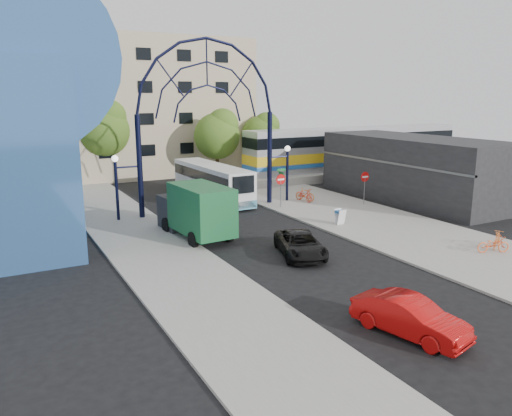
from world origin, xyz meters
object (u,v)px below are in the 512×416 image
stop_sign (281,183)px  bike_far_b (497,240)px  gateway_arch (207,90)px  bike_near_a (304,195)px  red_sedan (410,317)px  tree_north_b (104,127)px  bike_near_b (305,194)px  street_name_sign (281,179)px  do_not_enter_sign (365,180)px  city_bus (212,182)px  tree_north_a (218,133)px  black_suv (300,244)px  green_truck (195,210)px  sandwich_board (340,215)px  train_car (356,148)px  bike_far_a (493,244)px  tree_north_c (262,133)px

stop_sign → bike_far_b: size_ratio=1.61×
gateway_arch → bike_near_a: 11.02m
red_sedan → bike_near_a: 22.18m
tree_north_b → bike_near_b: tree_north_b is taller
street_name_sign → do_not_enter_sign: bearing=-24.2°
stop_sign → city_bus: (-3.10, 5.44, -0.51)m
tree_north_a → bike_near_a: size_ratio=3.65×
black_suv → red_sedan: (-1.55, -9.22, 0.06)m
tree_north_b → green_truck: tree_north_b is taller
bike_near_b → sandwich_board: bearing=-133.5°
do_not_enter_sign → street_name_sign: (-5.80, 2.60, 0.15)m
sandwich_board → tree_north_a: tree_north_a is taller
bike_near_a → bike_far_b: (2.32, -15.23, -0.04)m
stop_sign → street_name_sign: 0.74m
stop_sign → green_truck: (-8.26, -3.91, -0.39)m
bike_near_a → street_name_sign: bearing=-174.5°
city_bus → sandwich_board: bearing=-73.3°
train_car → bike_far_a: size_ratio=14.52×
bike_near_a → tree_north_b: bearing=118.3°
tree_north_a → do_not_enter_sign: bearing=-73.0°
gateway_arch → bike_near_b: (7.76, -0.82, -7.94)m
tree_north_a → green_truck: tree_north_a is taller
stop_sign → red_sedan: bearing=-108.4°
city_bus → bike_far_b: size_ratio=6.69×
train_car → bike_far_a: train_car is taller
red_sedan → tree_north_c: bearing=54.8°
bike_near_b → bike_far_b: bearing=-108.8°
tree_north_c → stop_sign: bearing=-114.7°
do_not_enter_sign → black_suv: size_ratio=0.55×
tree_north_c → red_sedan: size_ratio=1.57×
black_suv → bike_near_a: black_suv is taller
tree_north_b → black_suv: tree_north_b is taller
bike_far_a → bike_near_a: bearing=27.9°
street_name_sign → bike_far_a: (3.82, -15.18, -1.56)m
bike_near_a → bike_near_b: bike_near_a is taller
gateway_arch → bike_far_a: bearing=-61.5°
green_truck → bike_near_a: green_truck is taller
do_not_enter_sign → bike_far_b: size_ratio=1.59×
street_name_sign → green_truck: 9.78m
tree_north_c → bike_far_b: bearing=-94.2°
tree_north_c → bike_far_a: (-3.10, -30.51, -3.70)m
black_suv → bike_far_a: black_suv is taller
tree_north_b → bike_far_a: bearing=-68.4°
do_not_enter_sign → red_sedan: bearing=-126.2°
do_not_enter_sign → tree_north_c: tree_north_c is taller
tree_north_c → bike_near_b: (-4.36, -14.74, -3.66)m
city_bus → bike_far_a: 21.34m
green_truck → street_name_sign: bearing=23.6°
tree_north_b → city_bus: (5.58, -12.49, -3.78)m
stop_sign → do_not_enter_sign: stop_sign is taller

